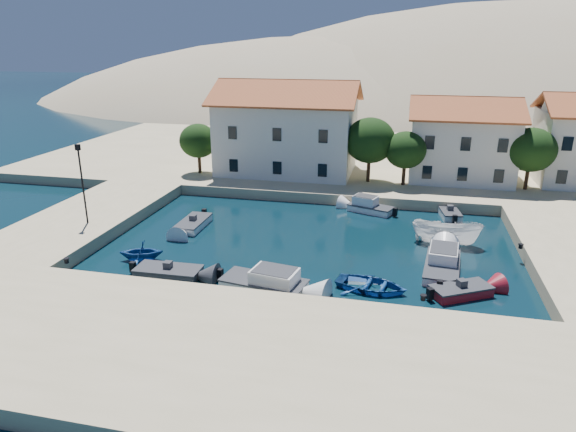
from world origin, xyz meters
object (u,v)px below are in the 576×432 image
Objects in this scene: cabin_cruiser_south at (264,282)px; boat_east at (445,244)px; building_left at (287,126)px; building_mid at (462,138)px; lamppost at (82,176)px; rowboat_south at (371,290)px; cabin_cruiser_east at (442,265)px.

boat_east is at bearing 51.53° from cabin_cruiser_south.
building_left is 18.04m from building_mid.
lamppost is at bearing -119.90° from building_left.
building_mid is 30.50m from cabin_cruiser_south.
building_left is at bearing 109.46° from cabin_cruiser_south.
building_mid is 27.02m from rowboat_south.
lamppost is at bearing 104.90° from boat_east.
building_left is at bearing 42.19° from cabin_cruiser_east.
building_mid is 2.39× the size of rowboat_south.
building_mid is 1.88× the size of cabin_cruiser_east.
building_mid is at bearing -1.06° from cabin_cruiser_east.
building_mid is at bearing 73.01° from cabin_cruiser_south.
cabin_cruiser_east is (4.38, 3.74, 0.48)m from rowboat_south.
building_left reaches higher than lamppost.
rowboat_south is (11.02, -24.58, -5.94)m from building_left.
cabin_cruiser_east is 1.09× the size of boat_east.
cabin_cruiser_south is at bearing -116.56° from building_mid.
boat_east is (15.95, -15.69, -5.94)m from building_left.
cabin_cruiser_south is at bearing 112.39° from rowboat_south.
building_left is 2.63× the size of cabin_cruiser_east.
building_left reaches higher than cabin_cruiser_east.
building_left is 2.88× the size of boat_east.
cabin_cruiser_south is 15.36m from boat_east.
boat_east is (-2.05, -16.69, -5.22)m from building_mid.
cabin_cruiser_south is at bearing 120.91° from cabin_cruiser_east.
cabin_cruiser_south is 12.01m from cabin_cruiser_east.
building_left reaches higher than building_mid.
cabin_cruiser_south is (4.53, -25.95, -5.46)m from building_left.
building_left is at bearing 51.44° from boat_east.
lamppost reaches higher than rowboat_south.
rowboat_south is 0.79× the size of cabin_cruiser_east.
cabin_cruiser_east is (15.40, -20.84, -5.46)m from building_left.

